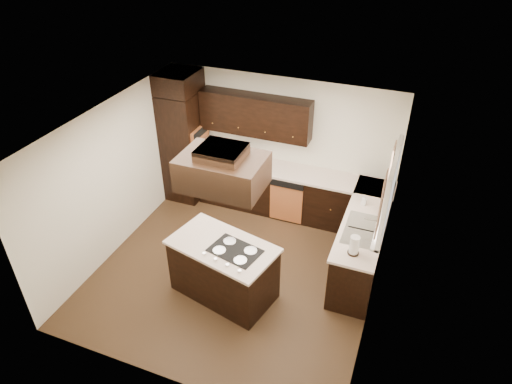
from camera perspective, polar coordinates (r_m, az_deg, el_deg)
floor at (r=7.41m, az=-2.43°, el=-9.76°), size 4.20×4.20×0.02m
ceiling at (r=5.98m, az=-3.00°, el=8.14°), size 4.20×4.20×0.02m
wall_back at (r=8.31m, az=3.14°, el=6.07°), size 4.20×0.02×2.50m
wall_front at (r=5.24m, az=-12.20°, el=-14.23°), size 4.20×0.02×2.50m
wall_left at (r=7.60m, az=-17.45°, el=1.63°), size 0.02×4.20×2.50m
wall_right at (r=6.23m, az=15.51°, el=-5.76°), size 0.02×4.20×2.50m
oven_column at (r=8.72m, az=-8.94°, el=5.70°), size 0.65×0.75×2.12m
wall_oven_face at (r=8.54m, az=-6.91°, el=5.69°), size 0.05×0.62×0.78m
base_cabinets_back at (r=8.45m, az=2.53°, el=0.25°), size 2.93×0.60×0.88m
base_cabinets_right at (r=7.45m, az=13.22°, el=-5.99°), size 0.60×2.40×0.88m
countertop_back at (r=8.20m, az=2.58°, el=2.89°), size 2.93×0.63×0.04m
countertop_right at (r=7.17m, az=13.56°, el=-3.12°), size 0.63×2.40×0.04m
upper_cabinets at (r=8.04m, az=-0.10°, el=9.59°), size 2.00×0.34×0.72m
dishwasher_front at (r=8.17m, az=3.79°, el=-1.47°), size 0.60×0.05×0.72m
window_frame at (r=6.45m, az=16.37°, el=-0.01°), size 0.06×1.32×1.12m
window_pane at (r=6.45m, az=16.62°, el=-0.05°), size 0.00×1.20×1.00m
curtain_left at (r=6.07m, az=15.39°, el=-1.53°), size 0.02×0.34×0.90m
curtain_right at (r=6.79m, az=16.39°, el=2.27°), size 0.02×0.34×0.90m
sink_rim at (r=6.88m, az=13.22°, el=-4.61°), size 0.52×0.84×0.01m
island at (r=6.77m, az=-4.06°, el=-9.75°), size 1.60×1.11×0.88m
island_top at (r=6.46m, az=-4.22°, el=-6.77°), size 1.66×1.17×0.04m
cooktop at (r=6.34m, az=-2.65°, el=-7.33°), size 0.77×0.60×0.01m
range_hood at (r=5.67m, az=-4.21°, el=2.55°), size 1.05×0.72×0.42m
hood_duct at (r=5.53m, az=-4.33°, el=5.00°), size 0.55×0.50×0.13m
blender_base at (r=8.42m, az=-2.59°, el=4.32°), size 0.15×0.15×0.10m
blender_pitcher at (r=8.33m, az=-2.62°, el=5.40°), size 0.13×0.13×0.26m
spice_rack at (r=8.26m, az=-1.96°, el=4.62°), size 0.40×0.18×0.32m
mixing_bowl at (r=8.54m, az=-5.92°, el=4.49°), size 0.30×0.30×0.07m
soap_bottle at (r=7.36m, az=13.35°, el=-0.97°), size 0.08×0.09×0.18m
paper_towel at (r=6.34m, az=12.18°, el=-6.55°), size 0.16×0.16×0.29m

